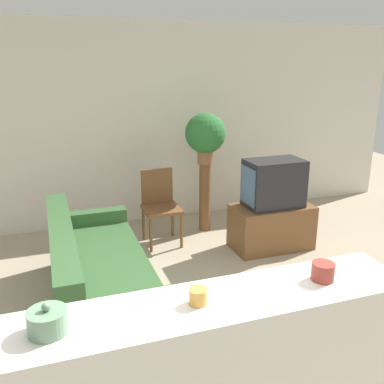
% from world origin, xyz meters
% --- Properties ---
extents(wall_back, '(9.00, 0.06, 2.70)m').
position_xyz_m(wall_back, '(0.00, 3.43, 1.35)').
color(wall_back, silver).
rests_on(wall_back, ground_plane).
extents(couch, '(0.83, 2.06, 0.82)m').
position_xyz_m(couch, '(-0.39, 1.29, 0.30)').
color(couch, '#33562D').
rests_on(couch, ground_plane).
extents(tv_stand, '(0.95, 0.51, 0.54)m').
position_xyz_m(tv_stand, '(1.77, 1.94, 0.27)').
color(tv_stand, brown).
rests_on(tv_stand, ground_plane).
extents(television, '(0.68, 0.41, 0.56)m').
position_xyz_m(television, '(1.76, 1.94, 0.81)').
color(television, '#232328').
rests_on(television, tv_stand).
extents(wooden_chair, '(0.44, 0.44, 0.91)m').
position_xyz_m(wooden_chair, '(0.55, 2.55, 0.51)').
color(wooden_chair, brown).
rests_on(wooden_chair, ground_plane).
extents(plant_stand, '(0.15, 0.15, 0.91)m').
position_xyz_m(plant_stand, '(1.22, 2.74, 0.46)').
color(plant_stand, brown).
rests_on(plant_stand, ground_plane).
extents(potted_plant, '(0.52, 0.52, 0.65)m').
position_xyz_m(potted_plant, '(1.22, 2.74, 1.29)').
color(potted_plant, '#8E5B3D').
rests_on(potted_plant, plant_stand).
extents(foreground_counter, '(2.24, 0.44, 1.03)m').
position_xyz_m(foreground_counter, '(0.00, -0.51, 0.51)').
color(foreground_counter, white).
rests_on(foreground_counter, ground_plane).
extents(decorative_bowl, '(0.18, 0.18, 0.15)m').
position_xyz_m(decorative_bowl, '(-0.78, -0.51, 1.08)').
color(decorative_bowl, gray).
rests_on(decorative_bowl, foreground_counter).
extents(candle_jar, '(0.09, 0.09, 0.08)m').
position_xyz_m(candle_jar, '(-0.07, -0.51, 1.07)').
color(candle_jar, gold).
rests_on(candle_jar, foreground_counter).
extents(coffee_tin, '(0.13, 0.13, 0.10)m').
position_xyz_m(coffee_tin, '(0.66, -0.51, 1.08)').
color(coffee_tin, '#99382D').
rests_on(coffee_tin, foreground_counter).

